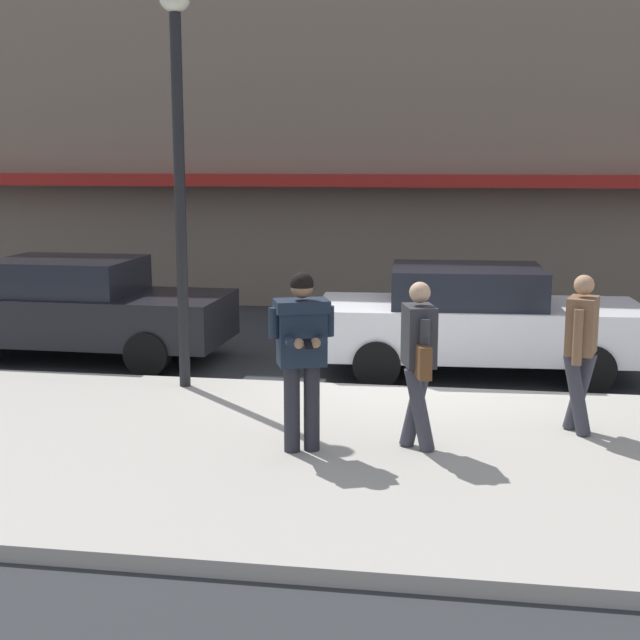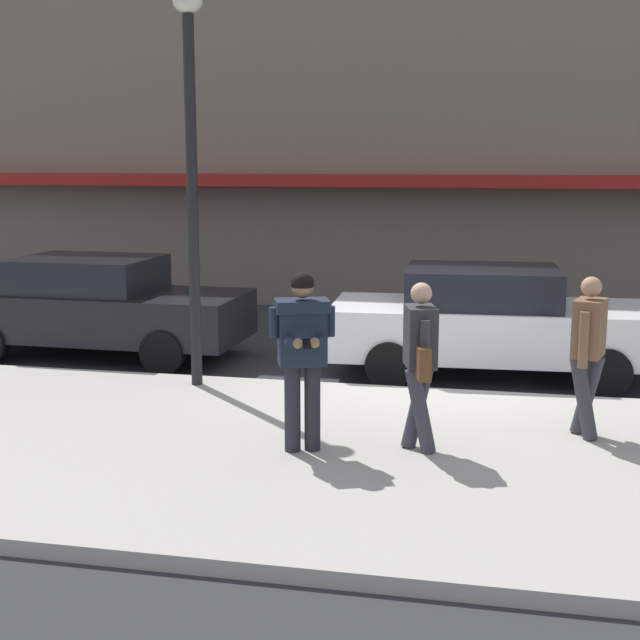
# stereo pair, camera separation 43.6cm
# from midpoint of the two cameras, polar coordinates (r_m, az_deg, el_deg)

# --- Properties ---
(ground_plane) EXTENTS (80.00, 80.00, 0.00)m
(ground_plane) POSITION_cam_midpoint_polar(r_m,az_deg,el_deg) (11.73, 5.11, -4.67)
(ground_plane) COLOR #2B2D30
(sidewalk) EXTENTS (32.00, 5.30, 0.14)m
(sidewalk) POSITION_cam_midpoint_polar(r_m,az_deg,el_deg) (8.97, 10.26, -9.09)
(sidewalk) COLOR #A8A399
(sidewalk) RESTS_ON ground
(curb_paint_line) EXTENTS (28.00, 0.12, 0.01)m
(curb_paint_line) POSITION_cam_midpoint_polar(r_m,az_deg,el_deg) (11.76, 10.01, -4.74)
(curb_paint_line) COLOR silver
(curb_paint_line) RESTS_ON ground
(storefront_facade) EXTENTS (28.00, 4.70, 12.45)m
(storefront_facade) POSITION_cam_midpoint_polar(r_m,az_deg,el_deg) (20.06, 10.28, 19.29)
(storefront_facade) COLOR #756656
(storefront_facade) RESTS_ON ground
(parked_sedan_near) EXTENTS (4.54, 2.00, 1.54)m
(parked_sedan_near) POSITION_cam_midpoint_polar(r_m,az_deg,el_deg) (14.03, -16.16, 0.74)
(parked_sedan_near) COLOR black
(parked_sedan_near) RESTS_ON ground
(parked_sedan_mid) EXTENTS (4.60, 2.13, 1.54)m
(parked_sedan_mid) POSITION_cam_midpoint_polar(r_m,az_deg,el_deg) (12.65, 8.98, 0.01)
(parked_sedan_mid) COLOR silver
(parked_sedan_mid) RESTS_ON ground
(man_texting_on_phone) EXTENTS (0.62, 0.65, 1.81)m
(man_texting_on_phone) POSITION_cam_midpoint_polar(r_m,az_deg,el_deg) (8.71, -2.61, -1.44)
(man_texting_on_phone) COLOR #23232B
(man_texting_on_phone) RESTS_ON sidewalk
(pedestrian_with_bag) EXTENTS (0.40, 0.72, 1.70)m
(pedestrian_with_bag) POSITION_cam_midpoint_polar(r_m,az_deg,el_deg) (8.83, 4.95, -2.26)
(pedestrian_with_bag) COLOR #33333D
(pedestrian_with_bag) RESTS_ON sidewalk
(pedestrian_dark_coat) EXTENTS (0.40, 0.58, 1.70)m
(pedestrian_dark_coat) POSITION_cam_midpoint_polar(r_m,az_deg,el_deg) (9.68, 15.13, -1.48)
(pedestrian_dark_coat) COLOR #33333D
(pedestrian_dark_coat) RESTS_ON sidewalk
(street_lamp_post) EXTENTS (0.36, 0.36, 4.88)m
(street_lamp_post) POSITION_cam_midpoint_polar(r_m,az_deg,el_deg) (11.29, -10.15, 10.74)
(street_lamp_post) COLOR black
(street_lamp_post) RESTS_ON sidewalk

